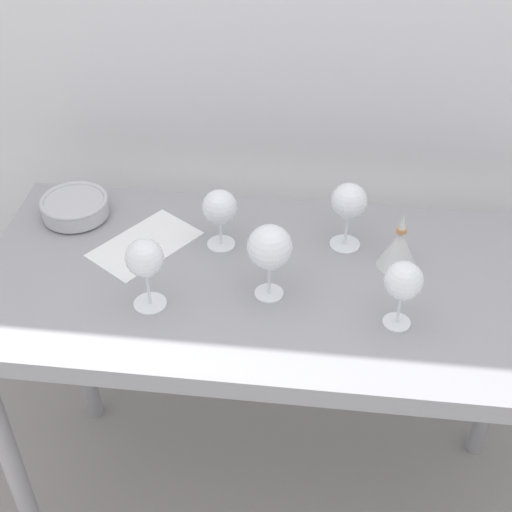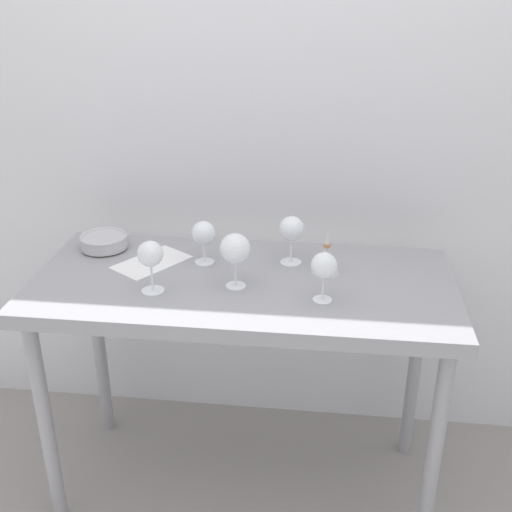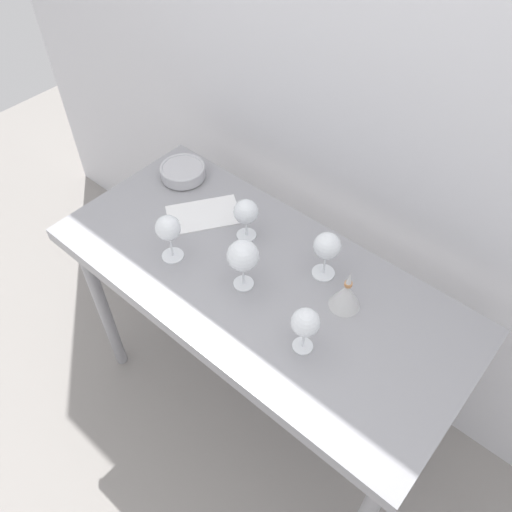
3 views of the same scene
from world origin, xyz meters
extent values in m
plane|color=gray|center=(0.00, 0.00, 0.00)|extent=(6.00, 6.00, 0.00)
cube|color=silver|center=(0.00, 0.49, 1.30)|extent=(3.80, 0.04, 2.60)
cube|color=gray|center=(0.00, 0.00, 0.88)|extent=(1.40, 0.64, 0.04)
cube|color=gray|center=(0.00, -0.33, 0.88)|extent=(1.40, 0.01, 0.05)
cylinder|color=gray|center=(-0.64, -0.26, 0.43)|extent=(0.05, 0.05, 0.86)
cylinder|color=gray|center=(-0.64, 0.26, 0.43)|extent=(0.05, 0.05, 0.86)
cylinder|color=gray|center=(0.64, 0.26, 0.43)|extent=(0.05, 0.05, 0.86)
cylinder|color=white|center=(-0.01, -0.06, 0.90)|extent=(0.07, 0.07, 0.00)
cylinder|color=white|center=(-0.01, -0.06, 0.95)|extent=(0.01, 0.01, 0.09)
sphere|color=white|center=(-0.01, -0.06, 1.03)|extent=(0.10, 0.10, 0.10)
cylinder|color=maroon|center=(-0.01, -0.06, 1.02)|extent=(0.07, 0.07, 0.02)
cylinder|color=white|center=(0.15, 0.14, 0.90)|extent=(0.07, 0.07, 0.00)
cylinder|color=white|center=(0.15, 0.14, 0.95)|extent=(0.01, 0.01, 0.09)
sphere|color=white|center=(0.15, 0.14, 1.03)|extent=(0.09, 0.09, 0.09)
cylinder|color=maroon|center=(0.15, 0.14, 1.01)|extent=(0.06, 0.06, 0.03)
cylinder|color=white|center=(-0.15, 0.10, 0.90)|extent=(0.07, 0.07, 0.00)
cylinder|color=white|center=(-0.15, 0.10, 0.94)|extent=(0.01, 0.01, 0.07)
sphere|color=white|center=(-0.15, 0.10, 1.01)|extent=(0.08, 0.08, 0.08)
cylinder|color=maroon|center=(-0.15, 0.10, 1.00)|extent=(0.06, 0.06, 0.03)
cylinder|color=white|center=(-0.27, -0.13, 0.90)|extent=(0.07, 0.07, 0.00)
cylinder|color=white|center=(-0.27, -0.13, 0.95)|extent=(0.01, 0.01, 0.09)
sphere|color=white|center=(-0.27, -0.13, 1.03)|extent=(0.08, 0.08, 0.08)
cylinder|color=maroon|center=(-0.27, -0.13, 1.02)|extent=(0.06, 0.06, 0.03)
cylinder|color=white|center=(0.27, -0.12, 0.90)|extent=(0.06, 0.06, 0.00)
cylinder|color=white|center=(0.27, -0.12, 0.94)|extent=(0.01, 0.01, 0.08)
sphere|color=white|center=(0.27, -0.12, 1.02)|extent=(0.08, 0.08, 0.08)
cylinder|color=maroon|center=(0.27, -0.12, 1.01)|extent=(0.06, 0.06, 0.02)
cube|color=white|center=(-0.33, 0.08, 0.90)|extent=(0.27, 0.30, 0.00)
cylinder|color=#DBCC66|center=(-0.54, 0.18, 0.90)|extent=(0.13, 0.13, 0.01)
cylinder|color=#B7B7BC|center=(-0.54, 0.18, 0.93)|extent=(0.17, 0.17, 0.04)
torus|color=#B7B7BC|center=(-0.54, 0.18, 0.95)|extent=(0.17, 0.17, 0.01)
cone|color=silver|center=(0.27, 0.08, 0.95)|extent=(0.10, 0.10, 0.09)
cylinder|color=#C17F4C|center=(0.27, 0.08, 1.00)|extent=(0.02, 0.02, 0.01)
cone|color=silver|center=(0.27, 0.08, 1.03)|extent=(0.02, 0.02, 0.04)
camera|label=1|loc=(0.10, -1.26, 1.97)|focal=50.35mm
camera|label=2|loc=(0.26, -1.85, 1.84)|focal=44.08mm
camera|label=3|loc=(0.69, -0.82, 2.18)|focal=36.39mm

